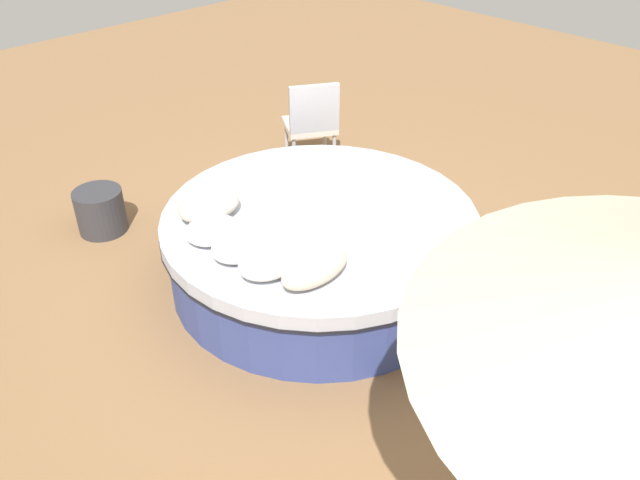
% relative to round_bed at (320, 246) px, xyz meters
% --- Properties ---
extents(ground_plane, '(16.00, 16.00, 0.00)m').
position_rel_round_bed_xyz_m(ground_plane, '(0.00, 0.00, -0.32)').
color(ground_plane, olive).
extents(round_bed, '(2.53, 2.53, 0.62)m').
position_rel_round_bed_xyz_m(round_bed, '(0.00, 0.00, 0.00)').
color(round_bed, '#38478C').
rests_on(round_bed, ground_plane).
extents(throw_pillow_0, '(0.52, 0.38, 0.20)m').
position_rel_round_bed_xyz_m(throw_pillow_0, '(-0.64, 0.58, 0.40)').
color(throw_pillow_0, beige).
rests_on(throw_pillow_0, round_bed).
extents(throw_pillow_1, '(0.42, 0.38, 0.14)m').
position_rel_round_bed_xyz_m(throw_pillow_1, '(-0.81, 0.31, 0.38)').
color(throw_pillow_1, white).
rests_on(throw_pillow_1, round_bed).
extents(throw_pillow_2, '(0.49, 0.38, 0.16)m').
position_rel_round_bed_xyz_m(throw_pillow_2, '(-0.78, -0.01, 0.38)').
color(throw_pillow_2, white).
rests_on(throw_pillow_2, round_bed).
extents(throw_pillow_3, '(0.53, 0.37, 0.20)m').
position_rel_round_bed_xyz_m(throw_pillow_3, '(-0.76, -0.31, 0.40)').
color(throw_pillow_3, white).
rests_on(throw_pillow_3, round_bed).
extents(throw_pillow_4, '(0.55, 0.28, 0.20)m').
position_rel_round_bed_xyz_m(throw_pillow_4, '(-0.62, -0.59, 0.41)').
color(throw_pillow_4, beige).
rests_on(throw_pillow_4, round_bed).
extents(patio_chair, '(0.70, 0.69, 0.98)m').
position_rel_round_bed_xyz_m(patio_chair, '(1.33, 1.50, 0.24)').
color(patio_chair, '#B7B7BC').
rests_on(patio_chair, ground_plane).
extents(side_table, '(0.44, 0.44, 0.41)m').
position_rel_round_bed_xyz_m(side_table, '(-0.95, 1.94, -0.11)').
color(side_table, '#333338').
rests_on(side_table, ground_plane).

